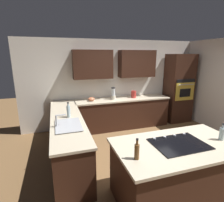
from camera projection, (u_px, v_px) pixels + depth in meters
The scene contains 17 objects.
ground_plane at pixel (154, 154), 4.01m from camera, with size 14.00×14.00×0.00m, color brown.
wall_back at pixel (120, 78), 5.51m from camera, with size 6.00×0.44×2.60m.
lower_cabinets_back at pixel (123, 114), 5.46m from camera, with size 2.80×0.60×0.86m, color #381E14.
countertop_back at pixel (123, 99), 5.35m from camera, with size 2.84×0.64×0.04m, color beige.
lower_cabinets_side at pixel (68, 137), 3.87m from camera, with size 0.60×2.90×0.86m, color #381E14.
countertop_side at pixel (66, 118), 3.76m from camera, with size 0.64×2.94×0.04m, color beige.
island_base at pixel (176, 172), 2.72m from camera, with size 1.80×0.97×0.86m, color #381E14.
island_top at pixel (179, 145), 2.61m from camera, with size 1.88×1.05×0.04m, color beige.
wall_oven at pixel (179, 89), 5.87m from camera, with size 0.80×0.66×2.19m.
sink_unit at pixel (68, 125), 3.28m from camera, with size 0.46×0.70×0.23m.
cooktop at pixel (179, 144), 2.61m from camera, with size 0.76×0.56×0.03m.
blender at pixel (113, 94), 5.22m from camera, with size 0.15×0.15×0.35m.
mixing_bowl at pixel (91, 99), 5.05m from camera, with size 0.19×0.19×0.10m, color #CC724C.
kettle at pixel (134, 94), 5.43m from camera, with size 0.15×0.15×0.21m, color red.
dish_soap_bottle at pixel (69, 111), 3.71m from camera, with size 0.08×0.08×0.32m.
oil_bottle at pixel (137, 151), 2.21m from camera, with size 0.06×0.06×0.28m.
second_bottle at pixel (222, 133), 2.72m from camera, with size 0.07×0.07×0.27m.
Camera 1 is at (2.00, 3.13, 2.15)m, focal length 28.84 mm.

